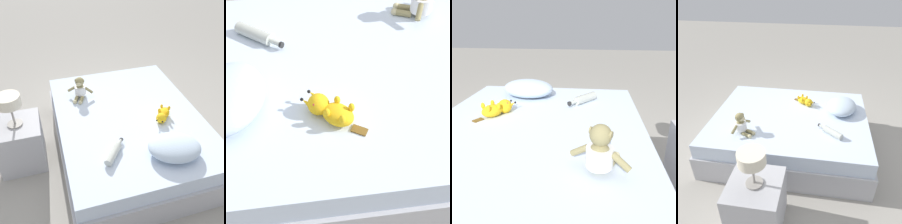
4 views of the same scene
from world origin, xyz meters
The scene contains 6 objects.
ground_plane centered at (0.00, 0.00, 0.00)m, with size 16.00×16.00×0.00m, color #9E998E.
bed centered at (0.00, 0.00, 0.23)m, with size 1.45×1.86×0.47m.
pillow centered at (-0.19, 0.60, 0.54)m, with size 0.51×0.43×0.15m.
plush_monkey centered at (0.40, -0.45, 0.56)m, with size 0.27×0.25×0.24m.
plush_yellow_creature centered at (-0.30, 0.15, 0.51)m, with size 0.25×0.29×0.10m.
glass_bottle centered at (0.30, 0.49, 0.50)m, with size 0.23×0.27×0.07m.
Camera 2 is at (-1.28, 0.24, 1.69)m, focal length 55.79 mm.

